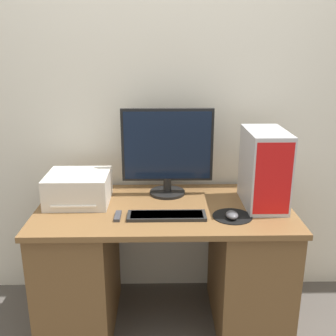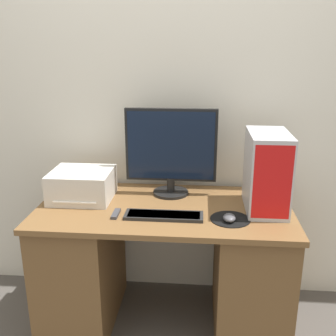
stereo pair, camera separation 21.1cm
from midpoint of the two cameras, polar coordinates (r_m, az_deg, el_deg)
name	(u,v)px [view 2 (the right image)]	position (r m, az deg, el deg)	size (l,w,h in m)	color
wall_back	(170,89)	(2.43, 2.88, 11.33)	(6.40, 0.05, 2.70)	silver
desk	(164,264)	(2.35, 2.12, -13.80)	(1.40, 0.71, 0.75)	brown
monitor	(171,150)	(2.28, 3.07, 2.66)	(0.53, 0.21, 0.51)	black
keyboard	(164,215)	(2.05, 2.35, -6.95)	(0.41, 0.12, 0.02)	black
mousepad	(230,219)	(2.07, 11.95, -7.34)	(0.21, 0.21, 0.00)	black
mouse	(229,218)	(2.04, 11.86, -7.14)	(0.06, 0.09, 0.04)	#4C4C51
computer_tower	(267,172)	(2.18, 16.87, -0.56)	(0.21, 0.37, 0.42)	#B2B2B7
printer	(82,185)	(2.29, -9.82, -2.51)	(0.34, 0.31, 0.17)	beige
remote_control	(116,214)	(2.08, -4.71, -6.71)	(0.03, 0.12, 0.02)	#38383D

